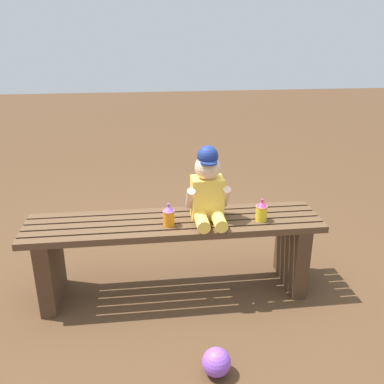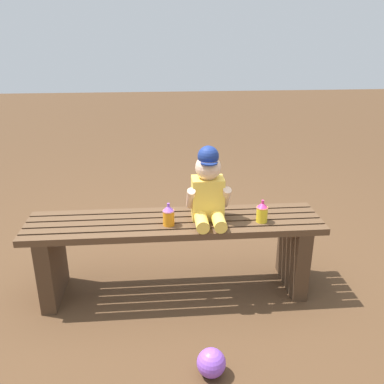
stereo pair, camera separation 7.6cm
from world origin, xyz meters
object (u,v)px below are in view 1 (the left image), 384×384
object	(u,v)px
sippy_cup_left	(169,215)
toy_ball	(216,362)
sippy_cup_right	(261,211)
child_figure	(208,188)
park_bench	(175,244)

from	to	relation	value
sippy_cup_left	toy_ball	distance (m)	0.75
sippy_cup_left	sippy_cup_right	bearing A→B (deg)	0.00
child_figure	toy_ball	world-z (taller)	child_figure
sippy_cup_left	toy_ball	world-z (taller)	sippy_cup_left
sippy_cup_left	toy_ball	size ratio (longest dim) A/B	0.97
child_figure	sippy_cup_right	world-z (taller)	child_figure
park_bench	sippy_cup_right	bearing A→B (deg)	-7.10
sippy_cup_right	toy_ball	world-z (taller)	sippy_cup_right
park_bench	sippy_cup_left	size ratio (longest dim) A/B	12.87
sippy_cup_right	child_figure	bearing A→B (deg)	168.43
park_bench	child_figure	world-z (taller)	child_figure
child_figure	toy_ball	distance (m)	0.86
park_bench	sippy_cup_right	xyz separation A→B (m)	(0.46, -0.06, 0.20)
sippy_cup_right	toy_ball	bearing A→B (deg)	-119.93
park_bench	sippy_cup_left	world-z (taller)	sippy_cup_left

